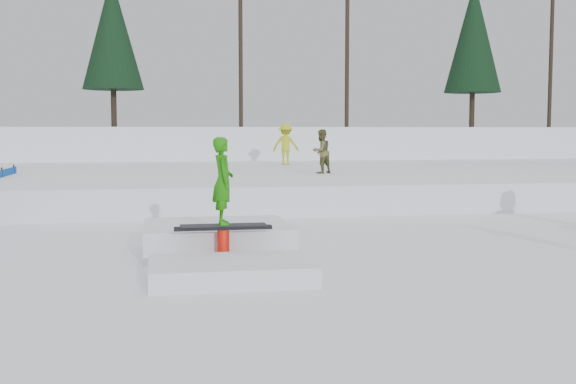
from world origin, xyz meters
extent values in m
plane|color=white|center=(0.00, 0.00, 0.00)|extent=(120.00, 120.00, 0.00)
cube|color=white|center=(0.00, 30.00, 1.20)|extent=(60.00, 14.00, 2.40)
cube|color=white|center=(0.00, 16.00, 0.40)|extent=(50.00, 18.00, 0.80)
cylinder|color=black|center=(-6.50, 12.30, 0.55)|extent=(0.05, 0.05, 1.10)
cylinder|color=black|center=(-6.50, 14.20, 0.55)|extent=(0.05, 0.05, 1.10)
cylinder|color=black|center=(-4.00, 28.50, 3.40)|extent=(0.30, 0.30, 2.00)
cone|color=black|center=(-4.00, 28.50, 7.38)|extent=(3.20, 3.20, 5.95)
cylinder|color=black|center=(3.00, 30.50, 7.15)|extent=(0.24, 0.24, 9.50)
cylinder|color=black|center=(9.00, 29.50, 6.40)|extent=(0.24, 0.24, 8.00)
cylinder|color=black|center=(16.00, 28.00, 3.40)|extent=(0.30, 0.30, 2.00)
cone|color=black|center=(16.00, 28.00, 7.55)|extent=(3.20, 3.20, 6.30)
cylinder|color=black|center=(22.00, 30.00, 7.65)|extent=(0.24, 0.24, 10.50)
imported|color=brown|center=(3.56, 12.52, 1.53)|extent=(0.90, 0.84, 1.47)
imported|color=#B4BF1A|center=(3.49, 18.75, 1.65)|extent=(1.26, 0.99, 1.71)
cube|color=white|center=(-0.80, 2.09, 0.27)|extent=(2.60, 2.20, 0.54)
cube|color=white|center=(-0.80, -0.41, 0.15)|extent=(2.40, 1.60, 0.30)
cylinder|color=red|center=(-0.80, 0.79, 0.03)|extent=(0.44, 0.44, 0.06)
cylinder|color=red|center=(-0.80, 0.79, 0.30)|extent=(0.20, 0.20, 0.60)
cube|color=black|center=(-0.80, 0.79, 0.63)|extent=(1.60, 0.16, 0.06)
cube|color=black|center=(-0.80, 0.79, 0.68)|extent=(1.40, 0.28, 0.03)
imported|color=#1C7F08|center=(-0.80, 0.79, 1.40)|extent=(0.34, 0.52, 1.42)
camera|label=1|loc=(-1.88, -10.90, 2.21)|focal=45.00mm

